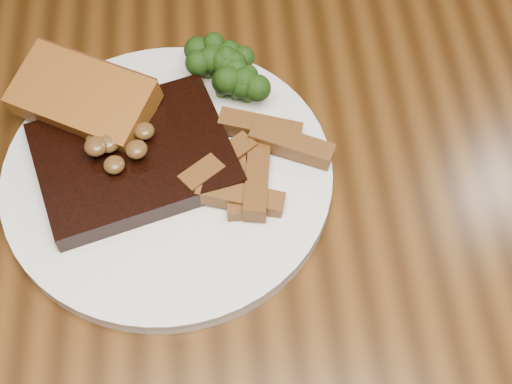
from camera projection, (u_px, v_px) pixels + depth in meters
The scene contains 8 objects.
dining_table at pixel (264, 265), 0.70m from camera, with size 1.60×0.90×0.75m.
plate at pixel (168, 176), 0.64m from camera, with size 0.29×0.29×0.01m, color white.
steak at pixel (134, 159), 0.63m from camera, with size 0.17×0.13×0.02m, color black.
steak_bone at pixel (134, 217), 0.60m from camera, with size 0.14×0.01×0.02m, color beige.
mushroom_pile at pixel (119, 138), 0.61m from camera, with size 0.06×0.06×0.03m, color brown, non-canonical shape.
garlic_bread at pixel (88, 112), 0.66m from camera, with size 0.12×0.07×0.03m, color #9A601C.
potato_wedges at pixel (258, 158), 0.63m from camera, with size 0.10×0.10×0.02m, color brown, non-canonical shape.
broccoli_cluster at pixel (224, 79), 0.67m from camera, with size 0.07×0.07×0.04m, color #1C3D0E, non-canonical shape.
Camera 1 is at (-0.03, -0.31, 1.29)m, focal length 50.00 mm.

